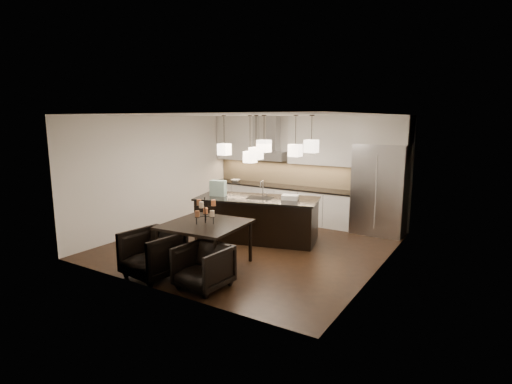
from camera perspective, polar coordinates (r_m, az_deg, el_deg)
The scene contains 37 objects.
floor at distance 8.81m, azimuth -0.69°, elevation -7.65°, with size 5.50×5.50×0.02m, color black.
ceiling at distance 8.37m, azimuth -0.73°, elevation 11.03°, with size 5.50×5.50×0.02m, color white.
wall_back at distance 10.88m, azimuth 7.13°, elevation 3.36°, with size 5.50×0.02×2.80m, color silver.
wall_front at distance 6.36m, azimuth -14.20°, elevation -1.87°, with size 5.50×0.02×2.80m, color silver.
wall_left at distance 10.21m, azimuth -13.90°, elevation 2.68°, with size 0.02×5.50×2.80m, color silver.
wall_right at distance 7.39m, azimuth 17.65°, elevation -0.36°, with size 0.02×5.50×2.80m, color silver.
refrigerator at distance 9.88m, azimuth 17.28°, elevation 0.35°, with size 1.20×0.72×2.15m, color #B7B7BA.
fridge_panel at distance 9.74m, azimuth 17.72°, elevation 8.49°, with size 1.26×0.72×0.65m, color silver.
lower_cabinets at distance 11.02m, azimuth 3.35°, elevation -1.55°, with size 4.21×0.62×0.88m, color silver.
countertop at distance 10.94m, azimuth 3.38°, elevation 0.81°, with size 4.21×0.66×0.04m, color black.
backsplash at distance 11.15m, azimuth 4.13°, elevation 2.73°, with size 4.21×0.02×0.63m, color tan.
upper_cab_left at distance 11.69m, azimuth -2.66°, elevation 7.72°, with size 1.25×0.35×1.25m, color silver.
upper_cab_right at distance 10.42m, azimuth 9.57°, elevation 7.27°, with size 1.86×0.35×1.25m, color silver.
hood_canopy at distance 11.02m, azimuth 2.17°, elevation 5.19°, with size 0.90×0.52×0.24m, color #B7B7BA.
hood_chimney at distance 11.08m, azimuth 2.48°, elevation 8.33°, with size 0.30×0.28×0.96m, color #B7B7BA.
fruit_bowl at distance 11.63m, azimuth -2.95°, elevation 1.65°, with size 0.26×0.26×0.06m, color silver.
island_body at distance 9.09m, azimuth 0.17°, elevation -3.95°, with size 2.63×1.05×0.93m, color black.
island_top at distance 8.99m, azimuth 0.17°, elevation -0.95°, with size 2.72×1.14×0.04m, color black.
faucet at distance 9.02m, azimuth 1.00°, elevation 0.51°, with size 0.11×0.25×0.40m, color silver, non-canonical shape.
tote_bag at distance 9.22m, azimuth -5.43°, elevation 0.55°, with size 0.36×0.19×0.36m, color #255F49.
food_container at distance 8.79m, azimuth 4.92°, elevation -0.76°, with size 0.36×0.25×0.11m, color silver.
dining_table at distance 7.53m, azimuth -7.18°, elevation -7.48°, with size 1.38×1.38×0.83m, color black, non-canonical shape.
candelabra at distance 7.36m, azimuth -7.30°, elevation -2.60°, with size 0.40×0.40×0.49m, color black, non-canonical shape.
candle_a at distance 7.28m, azimuth -6.28°, elevation -3.08°, with size 0.08×0.08×0.11m, color beige.
candle_b at distance 7.52m, azimuth -7.21°, elevation -2.68°, with size 0.08×0.08×0.11m, color #E17B45.
candle_c at distance 7.31m, azimuth -8.38°, elevation -3.09°, with size 0.08×0.08×0.11m, color brown.
candle_d at distance 7.34m, azimuth -6.10°, elevation -1.55°, with size 0.08×0.08×0.11m, color #E17B45.
candle_e at distance 7.43m, azimuth -8.14°, elevation -1.46°, with size 0.08×0.08×0.11m, color brown.
candle_f at distance 7.20m, azimuth -7.82°, elevation -1.83°, with size 0.08×0.08×0.11m, color beige.
armchair_left at distance 7.24m, azimuth -14.57°, elevation -8.54°, with size 0.87×0.90×0.82m, color black.
armchair_right at distance 6.63m, azimuth -7.53°, elevation -10.54°, with size 0.76×0.79×0.71m, color black.
pendant_a at distance 9.25m, azimuth -4.55°, elevation 6.09°, with size 0.24×0.24×0.26m, color beige.
pendant_b at distance 9.19m, azimuth -0.85°, elevation 5.02°, with size 0.24×0.24×0.26m, color beige.
pendant_c at distance 8.56m, azimuth 1.15°, elevation 6.58°, with size 0.24×0.24×0.26m, color beige.
pendant_d at distance 8.64m, azimuth 5.64°, elevation 5.92°, with size 0.24×0.24×0.26m, color beige.
pendant_e at distance 8.23m, azimuth 7.90°, elevation 6.49°, with size 0.24×0.24×0.26m, color beige.
pendant_f at distance 8.71m, azimuth 0.00°, elevation 5.54°, with size 0.24×0.24×0.26m, color beige.
Camera 1 is at (4.50, -7.06, 2.72)m, focal length 28.00 mm.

